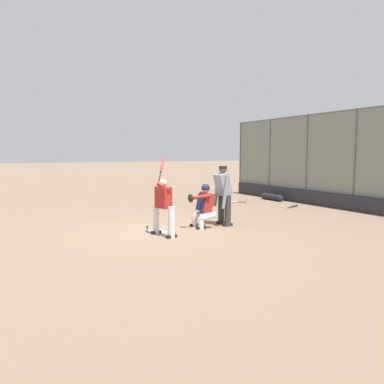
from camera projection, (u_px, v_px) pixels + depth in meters
The scene contains 11 objects.
ground_plane at pixel (157, 232), 10.16m from camera, with size 160.00×160.00×0.00m, color #7A604C.
home_plate_marker at pixel (157, 231), 10.16m from camera, with size 0.43×0.43×0.01m, color white.
backstop_fence at pixel (355, 158), 13.74m from camera, with size 14.36×0.08×3.75m.
padding_wall at pixel (351, 203), 13.87m from camera, with size 13.99×0.18×0.57m, color #28282D.
batter_at_plate at pixel (163, 205), 9.59m from camera, with size 1.05×0.56×2.05m.
catcher_behind_plate at pixel (203, 205), 10.70m from camera, with size 0.66×0.79×1.25m.
umpire_home at pixel (223, 193), 11.01m from camera, with size 0.72×0.47×1.76m.
spare_bat_near_backstop at pixel (233, 202), 16.16m from camera, with size 0.63×0.68×0.07m.
spare_bat_third_base_side at pixel (294, 206), 14.82m from camera, with size 0.35×0.82×0.07m.
fielding_glove_on_dirt at pixel (197, 216), 12.39m from camera, with size 0.29×0.22×0.10m.
equipment_bag_dugout_side at pixel (272, 197), 16.94m from camera, with size 1.35×0.28×0.28m.
Camera 1 is at (-9.23, 3.95, 2.12)m, focal length 35.00 mm.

